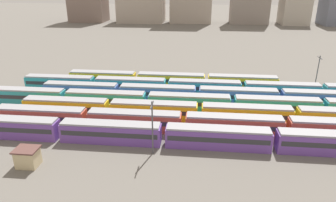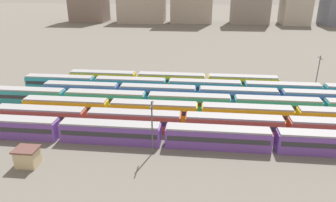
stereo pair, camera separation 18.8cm
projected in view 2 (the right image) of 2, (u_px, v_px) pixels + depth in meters
name	position (u px, v px, depth m)	size (l,w,h in m)	color
ground_plane	(78.00, 106.00, 71.29)	(600.00, 600.00, 0.00)	#666059
train_track_0	(274.00, 140.00, 52.16)	(112.50, 3.06, 3.75)	#6B429E
train_track_1	(234.00, 125.00, 57.58)	(93.60, 3.06, 3.75)	#BC4C38
train_track_2	(199.00, 112.00, 63.02)	(74.70, 3.06, 3.75)	yellow
train_track_3	(232.00, 104.00, 67.12)	(112.50, 3.06, 3.75)	teal
train_track_4	(280.00, 98.00, 70.81)	(112.50, 3.06, 3.75)	#4C70BC
train_track_5	(205.00, 88.00, 77.31)	(93.60, 3.06, 3.75)	teal
train_track_6	(171.00, 80.00, 83.00)	(55.80, 3.06, 3.75)	yellow
catenary_pole_0	(152.00, 125.00, 49.96)	(0.24, 3.20, 9.42)	#4C4C51
catenary_pole_1	(318.00, 70.00, 80.64)	(0.24, 3.20, 8.90)	#4C4C51
signal_hut	(27.00, 157.00, 47.96)	(3.60, 3.00, 3.04)	#C6B284
distant_building_1	(142.00, 3.00, 203.00)	(29.90, 20.46, 25.11)	#A89989
distant_building_4	(296.00, 4.00, 193.33)	(16.41, 18.23, 24.82)	#B2A899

